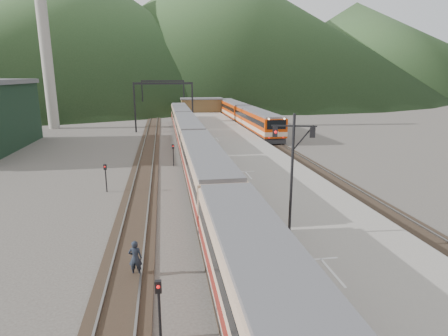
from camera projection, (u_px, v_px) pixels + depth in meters
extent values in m
cube|color=black|center=(188.00, 147.00, 47.97)|extent=(2.60, 200.00, 0.12)
cube|color=slate|center=(183.00, 147.00, 47.83)|extent=(0.10, 200.00, 0.14)
cube|color=slate|center=(194.00, 147.00, 48.06)|extent=(0.10, 200.00, 0.14)
cube|color=black|center=(149.00, 149.00, 47.20)|extent=(2.60, 200.00, 0.12)
cube|color=slate|center=(143.00, 148.00, 47.06)|extent=(0.10, 200.00, 0.14)
cube|color=slate|center=(154.00, 148.00, 47.28)|extent=(0.10, 200.00, 0.14)
cube|color=black|center=(275.00, 145.00, 49.75)|extent=(2.60, 200.00, 0.12)
cube|color=slate|center=(270.00, 144.00, 49.61)|extent=(0.10, 200.00, 0.14)
cube|color=slate|center=(280.00, 144.00, 49.83)|extent=(0.10, 200.00, 0.14)
cube|color=gray|center=(234.00, 146.00, 46.81)|extent=(8.00, 100.00, 1.00)
cube|color=black|center=(135.00, 108.00, 60.23)|extent=(0.25, 0.25, 8.00)
cube|color=black|center=(192.00, 107.00, 61.67)|extent=(0.25, 0.25, 8.00)
cube|color=black|center=(163.00, 83.00, 60.03)|extent=(9.30, 0.22, 0.35)
cube|color=black|center=(143.00, 98.00, 84.18)|extent=(0.25, 0.25, 8.00)
cube|color=black|center=(184.00, 98.00, 85.62)|extent=(0.25, 0.25, 8.00)
cube|color=black|center=(163.00, 81.00, 83.98)|extent=(9.30, 0.22, 0.35)
cylinder|color=#9E998E|center=(45.00, 38.00, 62.04)|extent=(1.80, 1.80, 30.00)
cube|color=brown|center=(201.00, 106.00, 84.68)|extent=(9.00, 4.00, 2.80)
cube|color=slate|center=(201.00, 99.00, 84.30)|extent=(9.40, 4.40, 0.30)
cone|color=#2A4823|center=(82.00, 30.00, 178.27)|extent=(180.00, 180.00, 60.00)
cone|color=#2A4823|center=(215.00, 27.00, 225.60)|extent=(220.00, 220.00, 75.00)
cone|color=#2A4823|center=(353.00, 48.00, 221.82)|extent=(160.00, 160.00, 50.00)
cube|color=#D3AD8C|center=(205.00, 170.00, 28.92)|extent=(2.78, 18.72, 3.40)
cube|color=#D3AD8C|center=(188.00, 133.00, 47.34)|extent=(2.78, 18.72, 3.40)
cube|color=#D3AD8C|center=(181.00, 117.00, 65.75)|extent=(2.78, 18.72, 3.40)
cube|color=#BD3505|center=(257.00, 121.00, 58.76)|extent=(3.09, 20.79, 3.77)
cube|color=#BD3505|center=(232.00, 109.00, 79.15)|extent=(3.09, 20.79, 3.77)
cylinder|color=black|center=(292.00, 177.00, 18.73)|extent=(0.14, 0.14, 6.29)
cube|color=black|center=(294.00, 126.00, 18.12)|extent=(2.13, 0.69, 0.07)
cube|color=black|center=(275.00, 132.00, 18.30)|extent=(0.29, 0.24, 0.50)
cube|color=black|center=(313.00, 132.00, 18.08)|extent=(0.29, 0.24, 0.50)
cylinder|color=black|center=(160.00, 314.00, 13.03)|extent=(0.10, 0.10, 2.00)
cube|color=black|center=(158.00, 287.00, 12.78)|extent=(0.23, 0.17, 0.45)
cylinder|color=black|center=(173.00, 157.00, 38.16)|extent=(0.10, 0.10, 2.00)
cube|color=black|center=(173.00, 147.00, 37.91)|extent=(0.25, 0.21, 0.45)
cylinder|color=black|center=(106.00, 180.00, 29.70)|extent=(0.10, 0.10, 2.00)
cube|color=black|center=(105.00, 167.00, 29.44)|extent=(0.23, 0.18, 0.45)
imported|color=#1B212C|center=(135.00, 258.00, 17.27)|extent=(0.69, 0.50, 1.73)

